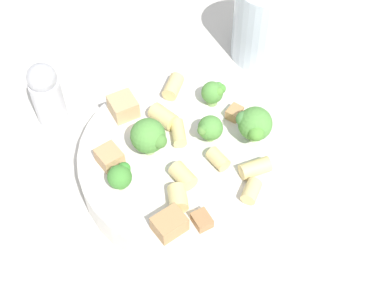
# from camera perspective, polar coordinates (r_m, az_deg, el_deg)

# --- Properties ---
(ground_plane) EXTENTS (2.00, 2.00, 0.00)m
(ground_plane) POSITION_cam_1_polar(r_m,az_deg,el_deg) (0.55, 0.00, -2.88)
(ground_plane) COLOR beige
(pasta_bowl) EXTENTS (0.22, 0.22, 0.03)m
(pasta_bowl) POSITION_cam_1_polar(r_m,az_deg,el_deg) (0.53, 0.00, -1.62)
(pasta_bowl) COLOR silver
(pasta_bowl) RESTS_ON ground_plane
(broccoli_floret_0) EXTENTS (0.03, 0.04, 0.04)m
(broccoli_floret_0) POSITION_cam_1_polar(r_m,az_deg,el_deg) (0.52, 6.60, 2.14)
(broccoli_floret_0) COLOR #9EC175
(broccoli_floret_0) RESTS_ON pasta_bowl
(broccoli_floret_1) EXTENTS (0.03, 0.04, 0.04)m
(broccoli_floret_1) POSITION_cam_1_polar(r_m,az_deg,el_deg) (0.51, -4.58, 0.82)
(broccoli_floret_1) COLOR #9EC175
(broccoli_floret_1) RESTS_ON pasta_bowl
(broccoli_floret_2) EXTENTS (0.03, 0.02, 0.03)m
(broccoli_floret_2) POSITION_cam_1_polar(r_m,az_deg,el_deg) (0.52, 1.82, 1.74)
(broccoli_floret_2) COLOR #9EC175
(broccoli_floret_2) RESTS_ON pasta_bowl
(broccoli_floret_3) EXTENTS (0.03, 0.02, 0.03)m
(broccoli_floret_3) POSITION_cam_1_polar(r_m,az_deg,el_deg) (0.49, -7.70, -3.38)
(broccoli_floret_3) COLOR #84AD60
(broccoli_floret_3) RESTS_ON pasta_bowl
(broccoli_floret_4) EXTENTS (0.03, 0.02, 0.03)m
(broccoli_floret_4) POSITION_cam_1_polar(r_m,az_deg,el_deg) (0.55, 2.31, 5.52)
(broccoli_floret_4) COLOR #84AD60
(broccoli_floret_4) RESTS_ON pasta_bowl
(rigatoni_0) EXTENTS (0.02, 0.02, 0.02)m
(rigatoni_0) POSITION_cam_1_polar(r_m,az_deg,el_deg) (0.50, -0.97, -3.40)
(rigatoni_0) COLOR #E0C67F
(rigatoni_0) RESTS_ON pasta_bowl
(rigatoni_1) EXTENTS (0.03, 0.02, 0.01)m
(rigatoni_1) POSITION_cam_1_polar(r_m,az_deg,el_deg) (0.49, 6.36, -5.02)
(rigatoni_1) COLOR #E0C67F
(rigatoni_1) RESTS_ON pasta_bowl
(rigatoni_2) EXTENTS (0.03, 0.03, 0.02)m
(rigatoni_2) POSITION_cam_1_polar(r_m,az_deg,el_deg) (0.57, -2.02, 6.15)
(rigatoni_2) COLOR #E0C67F
(rigatoni_2) RESTS_ON pasta_bowl
(rigatoni_3) EXTENTS (0.03, 0.03, 0.01)m
(rigatoni_3) POSITION_cam_1_polar(r_m,az_deg,el_deg) (0.53, -1.76, 1.02)
(rigatoni_3) COLOR #E0C67F
(rigatoni_3) RESTS_ON pasta_bowl
(rigatoni_4) EXTENTS (0.02, 0.03, 0.02)m
(rigatoni_4) POSITION_cam_1_polar(r_m,az_deg,el_deg) (0.54, -3.05, 2.96)
(rigatoni_4) COLOR #E0C67F
(rigatoni_4) RESTS_ON pasta_bowl
(rigatoni_5) EXTENTS (0.01, 0.02, 0.01)m
(rigatoni_5) POSITION_cam_1_polar(r_m,az_deg,el_deg) (0.51, 2.80, -1.62)
(rigatoni_5) COLOR #E0C67F
(rigatoni_5) RESTS_ON pasta_bowl
(rigatoni_6) EXTENTS (0.03, 0.02, 0.02)m
(rigatoni_6) POSITION_cam_1_polar(r_m,az_deg,el_deg) (0.50, 6.75, -2.56)
(rigatoni_6) COLOR #E0C67F
(rigatoni_6) RESTS_ON pasta_bowl
(rigatoni_7) EXTENTS (0.03, 0.03, 0.02)m
(rigatoni_7) POSITION_cam_1_polar(r_m,az_deg,el_deg) (0.48, -1.51, -5.78)
(rigatoni_7) COLOR #E0C67F
(rigatoni_7) RESTS_ON pasta_bowl
(chicken_chunk_0) EXTENTS (0.02, 0.02, 0.02)m
(chicken_chunk_0) POSITION_cam_1_polar(r_m,az_deg,el_deg) (0.51, -8.79, -1.41)
(chicken_chunk_0) COLOR tan
(chicken_chunk_0) RESTS_ON pasta_bowl
(chicken_chunk_1) EXTENTS (0.03, 0.02, 0.02)m
(chicken_chunk_1) POSITION_cam_1_polar(r_m,az_deg,el_deg) (0.47, -2.41, -8.52)
(chicken_chunk_1) COLOR tan
(chicken_chunk_1) RESTS_ON pasta_bowl
(chicken_chunk_2) EXTENTS (0.02, 0.02, 0.01)m
(chicken_chunk_2) POSITION_cam_1_polar(r_m,az_deg,el_deg) (0.55, 4.56, 3.34)
(chicken_chunk_2) COLOR tan
(chicken_chunk_2) RESTS_ON pasta_bowl
(chicken_chunk_3) EXTENTS (0.03, 0.03, 0.02)m
(chicken_chunk_3) POSITION_cam_1_polar(r_m,az_deg,el_deg) (0.55, -7.35, 3.99)
(chicken_chunk_3) COLOR tan
(chicken_chunk_3) RESTS_ON pasta_bowl
(chicken_chunk_4) EXTENTS (0.02, 0.02, 0.01)m
(chicken_chunk_4) POSITION_cam_1_polar(r_m,az_deg,el_deg) (0.47, 1.07, -8.12)
(chicken_chunk_4) COLOR #A87A4C
(chicken_chunk_4) RESTS_ON pasta_bowl
(drinking_glass) EXTENTS (0.08, 0.08, 0.10)m
(drinking_glass) POSITION_cam_1_polar(r_m,az_deg,el_deg) (0.65, 7.87, 12.36)
(drinking_glass) COLOR silver
(drinking_glass) RESTS_ON ground_plane
(pepper_shaker) EXTENTS (0.03, 0.03, 0.08)m
(pepper_shaker) POSITION_cam_1_polar(r_m,az_deg,el_deg) (0.59, -15.26, 5.21)
(pepper_shaker) COLOR silver
(pepper_shaker) RESTS_ON ground_plane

